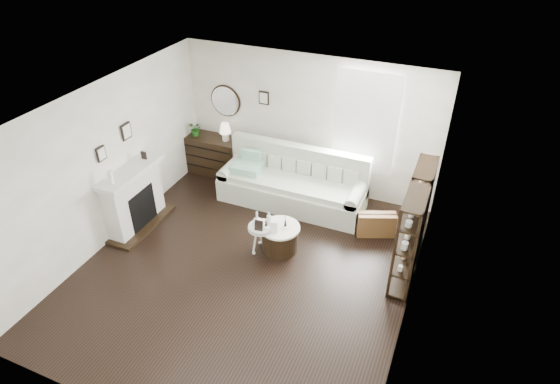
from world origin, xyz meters
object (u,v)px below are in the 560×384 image
at_px(sofa, 293,186).
at_px(pedestal_table, 261,228).
at_px(dresser, 212,155).
at_px(drum_table, 280,238).

bearing_deg(sofa, pedestal_table, -88.32).
xyz_separation_m(sofa, dresser, (-1.99, 0.38, 0.05)).
bearing_deg(dresser, pedestal_table, -43.88).
distance_m(drum_table, pedestal_table, 0.40).
distance_m(sofa, pedestal_table, 1.58).
height_order(sofa, dresser, sofa).
bearing_deg(pedestal_table, drum_table, 30.25).
height_order(sofa, drum_table, sofa).
xyz_separation_m(sofa, pedestal_table, (0.05, -1.57, 0.11)).
distance_m(sofa, drum_table, 1.45).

